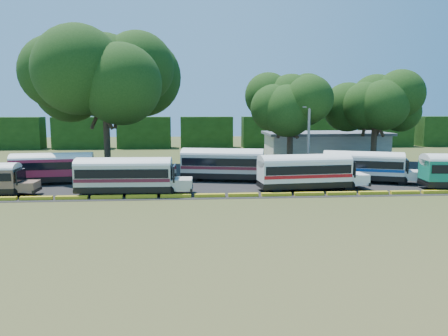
{
  "coord_description": "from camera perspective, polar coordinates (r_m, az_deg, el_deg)",
  "views": [
    {
      "loc": [
        -3.16,
        -37.03,
        8.01
      ],
      "look_at": [
        0.16,
        6.0,
        1.89
      ],
      "focal_mm": 35.0,
      "sensor_mm": 36.0,
      "label": 1
    }
  ],
  "objects": [
    {
      "name": "bus_cream_east",
      "position": [
        47.01,
        0.11,
        0.72
      ],
      "size": [
        11.06,
        4.78,
        3.53
      ],
      "rotation": [
        0.0,
        0.0,
        -0.21
      ],
      "color": "black",
      "rests_on": "ground"
    },
    {
      "name": "ground",
      "position": [
        38.02,
        0.46,
        -4.1
      ],
      "size": [
        160.0,
        160.0,
        0.0
      ],
      "primitive_type": "plane",
      "color": "#2D4517",
      "rests_on": "ground"
    },
    {
      "name": "asphalt_strip",
      "position": [
        49.86,
        0.43,
        -1.17
      ],
      "size": [
        64.0,
        24.0,
        0.02
      ],
      "primitive_type": "cube",
      "color": "black",
      "rests_on": "ground"
    },
    {
      "name": "bus_cream_west",
      "position": [
        40.49,
        -12.58,
        -0.74
      ],
      "size": [
        10.55,
        2.94,
        3.44
      ],
      "rotation": [
        0.0,
        0.0,
        -0.03
      ],
      "color": "black",
      "rests_on": "ground"
    },
    {
      "name": "terminal_building",
      "position": [
        70.55,
        13.08,
        3.0
      ],
      "size": [
        19.0,
        9.0,
        4.0
      ],
      "color": "beige",
      "rests_on": "ground"
    },
    {
      "name": "treeline_backdrop",
      "position": [
        85.24,
        -2.29,
        4.69
      ],
      "size": [
        130.0,
        4.0,
        6.0
      ],
      "color": "black",
      "rests_on": "ground"
    },
    {
      "name": "bus_white_red",
      "position": [
        42.34,
        10.73,
        -0.27
      ],
      "size": [
        10.85,
        3.67,
        3.5
      ],
      "rotation": [
        0.0,
        0.0,
        0.1
      ],
      "color": "black",
      "rests_on": "ground"
    },
    {
      "name": "tree_center",
      "position": [
        57.9,
        8.72,
        8.75
      ],
      "size": [
        9.09,
        9.09,
        12.18
      ],
      "color": "#332919",
      "rests_on": "ground"
    },
    {
      "name": "tree_west",
      "position": [
        56.18,
        -15.33,
        11.5
      ],
      "size": [
        14.04,
        14.04,
        16.82
      ],
      "color": "#332919",
      "rests_on": "ground"
    },
    {
      "name": "bus_white_blue",
      "position": [
        48.63,
        17.92,
        0.4
      ],
      "size": [
        10.23,
        5.79,
        3.29
      ],
      "rotation": [
        0.0,
        0.0,
        -0.36
      ],
      "color": "black",
      "rests_on": "ground"
    },
    {
      "name": "bus_red",
      "position": [
        48.56,
        -21.19,
        0.24
      ],
      "size": [
        10.12,
        3.69,
        3.25
      ],
      "rotation": [
        0.0,
        0.0,
        0.13
      ],
      "color": "black",
      "rests_on": "ground"
    },
    {
      "name": "curb",
      "position": [
        38.97,
        0.33,
        -3.57
      ],
      "size": [
        53.7,
        0.45,
        0.3
      ],
      "color": "yellow",
      "rests_on": "ground"
    },
    {
      "name": "tree_east",
      "position": [
        63.91,
        19.23,
        8.36
      ],
      "size": [
        9.52,
        9.52,
        12.37
      ],
      "color": "#332919",
      "rests_on": "ground"
    },
    {
      "name": "utility_pole",
      "position": [
        52.82,
        10.99,
        3.87
      ],
      "size": [
        1.6,
        0.3,
        8.35
      ],
      "color": "gray",
      "rests_on": "ground"
    }
  ]
}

